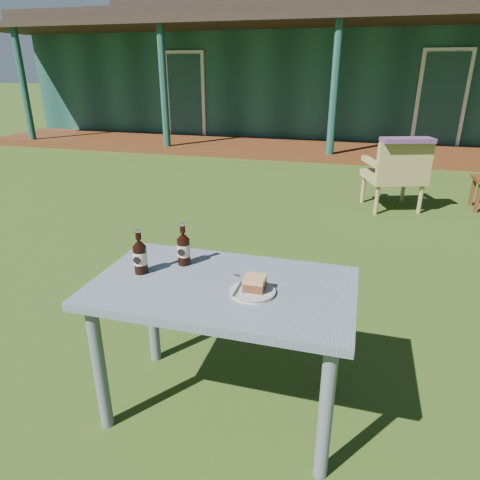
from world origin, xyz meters
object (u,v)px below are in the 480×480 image
(cola_bottle_near, at_px, (184,248))
(cola_bottle_far, at_px, (140,256))
(cafe_table, at_px, (223,303))
(plate, at_px, (253,291))
(cake_slice, at_px, (255,283))
(armchair_left, at_px, (397,171))

(cola_bottle_near, bearing_deg, cola_bottle_far, -138.10)
(cafe_table, bearing_deg, plate, -16.52)
(plate, height_order, cake_slice, cake_slice)
(plate, bearing_deg, cake_slice, 54.12)
(cake_slice, height_order, cola_bottle_far, cola_bottle_far)
(cola_bottle_far, bearing_deg, cola_bottle_near, 41.90)
(cafe_table, height_order, armchair_left, armchair_left)
(plate, relative_size, cola_bottle_near, 0.93)
(cola_bottle_near, distance_m, armchair_left, 3.81)
(cafe_table, distance_m, armchair_left, 3.87)
(cola_bottle_far, relative_size, armchair_left, 0.26)
(cake_slice, relative_size, cola_bottle_far, 0.41)
(cafe_table, bearing_deg, cola_bottle_far, 179.25)
(cake_slice, relative_size, cola_bottle_near, 0.42)
(cola_bottle_far, height_order, armchair_left, cola_bottle_far)
(cafe_table, xyz_separation_m, plate, (0.15, -0.05, 0.11))
(plate, bearing_deg, cola_bottle_far, 174.84)
(cafe_table, xyz_separation_m, cola_bottle_far, (-0.41, 0.01, 0.19))
(plate, xyz_separation_m, cola_bottle_near, (-0.40, 0.20, 0.08))
(cola_bottle_near, bearing_deg, armchair_left, 70.90)
(cake_slice, distance_m, cola_bottle_far, 0.58)
(cafe_table, distance_m, cola_bottle_far, 0.45)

